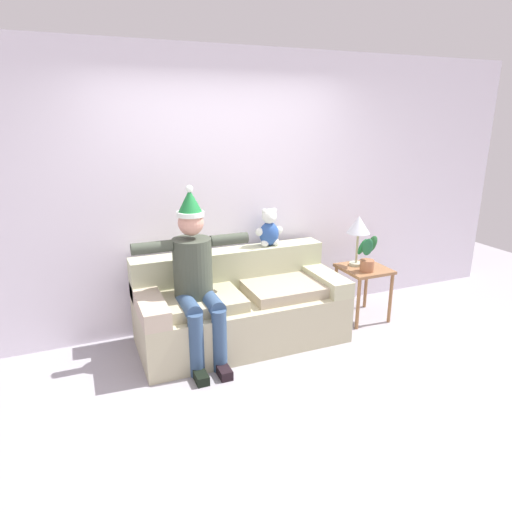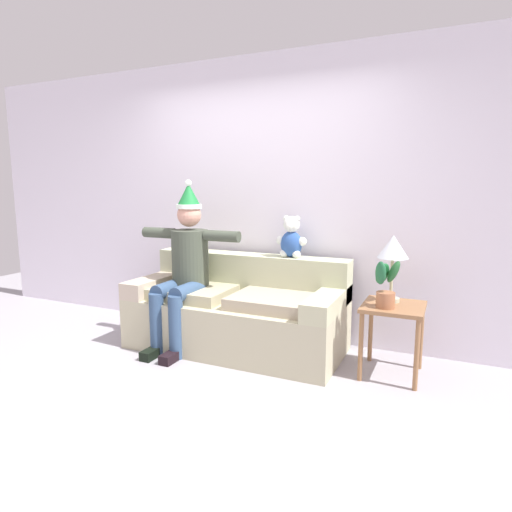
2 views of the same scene
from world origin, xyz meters
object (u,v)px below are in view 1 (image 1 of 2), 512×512
(couch, at_px, (240,307))
(side_table, at_px, (364,276))
(potted_plant, at_px, (367,254))
(teddy_bear, at_px, (269,229))
(person_seated, at_px, (196,275))
(table_lamp, at_px, (358,227))

(couch, bearing_deg, side_table, -1.75)
(potted_plant, bearing_deg, teddy_bear, 155.68)
(side_table, height_order, potted_plant, potted_plant)
(teddy_bear, xyz_separation_m, side_table, (0.96, -0.30, -0.53))
(couch, distance_m, person_seated, 0.66)
(couch, xyz_separation_m, side_table, (1.37, -0.04, 0.13))
(couch, height_order, person_seated, person_seated)
(table_lamp, xyz_separation_m, potted_plant, (-0.02, -0.20, -0.23))
(person_seated, relative_size, teddy_bear, 4.01)
(couch, relative_size, side_table, 3.40)
(person_seated, distance_m, table_lamp, 1.82)
(couch, relative_size, potted_plant, 5.08)
(teddy_bear, relative_size, potted_plant, 1.01)
(side_table, bearing_deg, teddy_bear, 162.39)
(table_lamp, bearing_deg, potted_plant, -94.91)
(person_seated, relative_size, side_table, 2.70)
(person_seated, distance_m, side_table, 1.86)
(table_lamp, bearing_deg, couch, -177.65)
(person_seated, bearing_deg, couch, 19.36)
(couch, distance_m, teddy_bear, 0.83)
(table_lamp, distance_m, potted_plant, 0.31)
(couch, xyz_separation_m, teddy_bear, (0.42, 0.26, 0.67))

